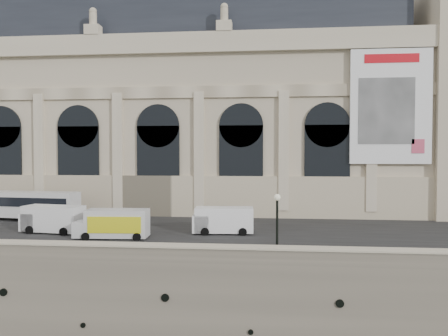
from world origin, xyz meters
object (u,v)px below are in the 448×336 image
at_px(van_c, 220,220).
at_px(bus_left, 31,204).
at_px(van_b, 50,219).
at_px(lamp_right, 277,227).
at_px(box_truck, 113,224).

bearing_deg(van_c, bus_left, 165.13).
xyz_separation_m(bus_left, van_c, (22.42, -5.95, -0.56)).
distance_m(van_b, van_c, 16.47).
bearing_deg(lamp_right, van_c, 118.34).
distance_m(van_c, lamp_right, 10.94).
bearing_deg(lamp_right, bus_left, 150.61).
distance_m(bus_left, box_truck, 15.99).
bearing_deg(van_c, lamp_right, -61.66).
bearing_deg(box_truck, bus_left, 144.78).
distance_m(box_truck, lamp_right, 15.88).
distance_m(bus_left, van_c, 23.20).
xyz_separation_m(box_truck, lamp_right, (14.53, -6.32, 1.05)).
xyz_separation_m(van_b, van_c, (16.43, 1.12, -0.05)).
height_order(bus_left, box_truck, bus_left).
bearing_deg(bus_left, van_b, -49.75).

